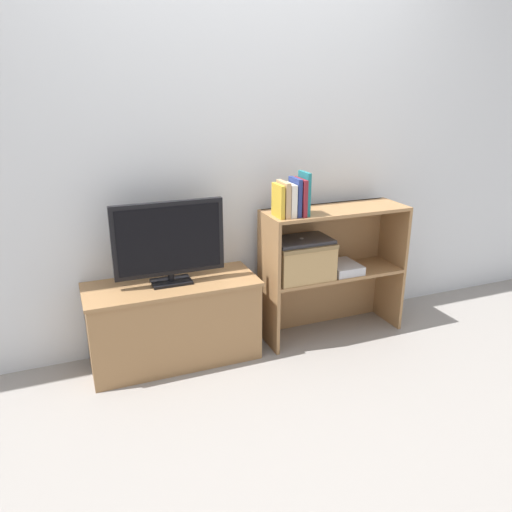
{
  "coord_description": "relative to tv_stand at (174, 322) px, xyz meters",
  "views": [
    {
      "loc": [
        -1.02,
        -2.39,
        1.55
      ],
      "look_at": [
        0.0,
        0.15,
        0.59
      ],
      "focal_mm": 35.0,
      "sensor_mm": 36.0,
      "label": 1
    }
  ],
  "objects": [
    {
      "name": "tv",
      "position": [
        0.0,
        -0.0,
        0.49
      ],
      "size": [
        0.61,
        0.14,
        0.46
      ],
      "color": "black",
      "rests_on": "tv_stand"
    },
    {
      "name": "book_maroon",
      "position": [
        0.75,
        -0.08,
        0.69
      ],
      "size": [
        0.02,
        0.16,
        0.21
      ],
      "color": "maroon",
      "rests_on": "bookshelf_upper_tier"
    },
    {
      "name": "wall_back",
      "position": [
        0.5,
        0.22,
        0.96
      ],
      "size": [
        10.0,
        0.05,
        2.4
      ],
      "color": "silver",
      "rests_on": "ground_plane"
    },
    {
      "name": "book_navy",
      "position": [
        0.72,
        -0.08,
        0.69
      ],
      "size": [
        0.02,
        0.14,
        0.22
      ],
      "color": "navy",
      "rests_on": "bookshelf_upper_tier"
    },
    {
      "name": "ground_plane",
      "position": [
        0.5,
        -0.19,
        -0.24
      ],
      "size": [
        16.0,
        16.0,
        0.0
      ],
      "primitive_type": "plane",
      "color": "gray"
    },
    {
      "name": "bookshelf_upper_tier",
      "position": [
        1.02,
        0.03,
        0.44
      ],
      "size": [
        0.9,
        0.31,
        0.4
      ],
      "color": "olive",
      "rests_on": "bookshelf_lower_tier"
    },
    {
      "name": "book_teal",
      "position": [
        0.77,
        -0.08,
        0.71
      ],
      "size": [
        0.02,
        0.13,
        0.25
      ],
      "color": "#1E7075",
      "rests_on": "bookshelf_upper_tier"
    },
    {
      "name": "book_mustard",
      "position": [
        0.61,
        -0.08,
        0.68
      ],
      "size": [
        0.02,
        0.14,
        0.19
      ],
      "color": "gold",
      "rests_on": "bookshelf_upper_tier"
    },
    {
      "name": "book_ivory",
      "position": [
        0.68,
        -0.08,
        0.68
      ],
      "size": [
        0.04,
        0.13,
        0.19
      ],
      "color": "silver",
      "rests_on": "bookshelf_upper_tier"
    },
    {
      "name": "storage_basket_left",
      "position": [
        0.79,
        -0.05,
        0.3
      ],
      "size": [
        0.36,
        0.28,
        0.23
      ],
      "color": "tan",
      "rests_on": "bookshelf_lower_tier"
    },
    {
      "name": "magazine_stack",
      "position": [
        1.07,
        -0.06,
        0.2
      ],
      "size": [
        0.19,
        0.23,
        0.05
      ],
      "color": "#B2B2B7",
      "rests_on": "bookshelf_lower_tier"
    },
    {
      "name": "book_tan",
      "position": [
        0.64,
        -0.08,
        0.68
      ],
      "size": [
        0.03,
        0.14,
        0.2
      ],
      "color": "tan",
      "rests_on": "bookshelf_upper_tier"
    },
    {
      "name": "laptop",
      "position": [
        0.79,
        -0.05,
        0.41
      ],
      "size": [
        0.35,
        0.23,
        0.02
      ],
      "color": "#2D2D33",
      "rests_on": "storage_basket_left"
    },
    {
      "name": "tv_stand",
      "position": [
        0.0,
        0.0,
        0.0
      ],
      "size": [
        0.97,
        0.39,
        0.48
      ],
      "color": "olive",
      "rests_on": "ground_plane"
    },
    {
      "name": "bookshelf_lower_tier",
      "position": [
        1.02,
        0.03,
        0.03
      ],
      "size": [
        0.9,
        0.31,
        0.42
      ],
      "color": "olive",
      "rests_on": "ground_plane"
    }
  ]
}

